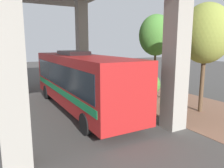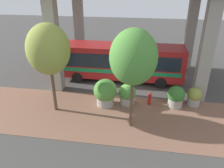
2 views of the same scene
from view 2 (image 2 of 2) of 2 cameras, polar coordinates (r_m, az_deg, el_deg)
ground_plane at (r=17.99m, az=3.25°, el=-3.21°), size 80.00×80.00×0.00m
sidewalk_strip at (r=15.45m, az=2.07°, el=-8.53°), size 6.00×40.00×0.02m
bus at (r=20.21m, az=2.49°, el=6.21°), size 2.81×11.19×3.58m
fire_hydrant at (r=16.83m, az=9.78°, el=-3.78°), size 0.49×0.24×1.01m
planter_front at (r=16.87m, az=16.36°, el=-3.15°), size 1.27×1.27×1.67m
planter_middle at (r=17.57m, az=20.68°, el=-3.09°), size 1.06×1.06×1.44m
planter_back at (r=16.62m, az=4.00°, el=-2.68°), size 1.28×1.28×1.63m
planter_extra at (r=16.30m, az=-1.77°, el=-2.22°), size 1.74×1.74×2.10m
street_tree_near at (r=14.88m, az=-16.29°, el=8.63°), size 2.83×2.83×6.30m
street_tree_far at (r=12.44m, az=5.62°, el=6.90°), size 2.75×2.75×6.38m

